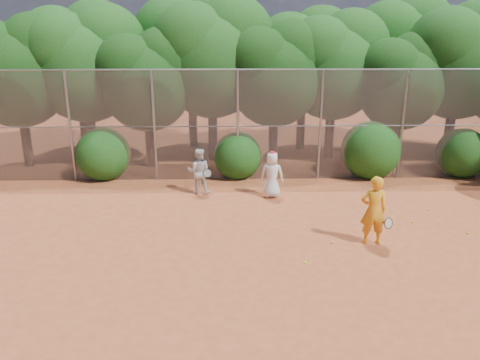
{
  "coord_description": "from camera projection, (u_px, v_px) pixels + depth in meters",
  "views": [
    {
      "loc": [
        -1.31,
        -10.62,
        5.38
      ],
      "look_at": [
        -1.0,
        2.5,
        1.1
      ],
      "focal_mm": 35.0,
      "sensor_mm": 36.0,
      "label": 1
    }
  ],
  "objects": [
    {
      "name": "ball_4",
      "position": [
        429.0,
        209.0,
        14.47
      ],
      "size": [
        0.07,
        0.07,
        0.07
      ],
      "primitive_type": "sphere",
      "color": "#C2EF2B",
      "rests_on": "ground"
    },
    {
      "name": "bush_1",
      "position": [
        238.0,
        154.0,
        17.48
      ],
      "size": [
        1.8,
        1.8,
        1.8
      ],
      "primitive_type": "sphere",
      "color": "#144411",
      "rests_on": "ground"
    },
    {
      "name": "bush_2",
      "position": [
        371.0,
        148.0,
        17.53
      ],
      "size": [
        2.2,
        2.2,
        2.2
      ],
      "primitive_type": "sphere",
      "color": "#144411",
      "rests_on": "ground"
    },
    {
      "name": "bush_3",
      "position": [
        462.0,
        151.0,
        17.65
      ],
      "size": [
        1.9,
        1.9,
        1.9
      ],
      "primitive_type": "sphere",
      "color": "#144411",
      "rests_on": "ground"
    },
    {
      "name": "player_white",
      "position": [
        199.0,
        171.0,
        15.75
      ],
      "size": [
        0.86,
        0.72,
        1.56
      ],
      "rotation": [
        0.0,
        0.0,
        3.09
      ],
      "color": "silver",
      "rests_on": "ground"
    },
    {
      "name": "tree_3",
      "position": [
        213.0,
        54.0,
        18.79
      ],
      "size": [
        4.89,
        4.26,
        6.7
      ],
      "color": "black",
      "rests_on": "ground"
    },
    {
      "name": "tree_6",
      "position": [
        402.0,
        79.0,
        18.48
      ],
      "size": [
        3.86,
        3.36,
        5.29
      ],
      "color": "black",
      "rests_on": "ground"
    },
    {
      "name": "ground",
      "position": [
        282.0,
        252.0,
        11.79
      ],
      "size": [
        80.0,
        80.0,
        0.0
      ],
      "primitive_type": "plane",
      "color": "#A54A25",
      "rests_on": "ground"
    },
    {
      "name": "tree_0",
      "position": [
        18.0,
        67.0,
        18.0
      ],
      "size": [
        4.38,
        3.81,
        6.0
      ],
      "color": "black",
      "rests_on": "ground"
    },
    {
      "name": "tree_7",
      "position": [
        461.0,
        56.0,
        18.86
      ],
      "size": [
        4.77,
        4.14,
        6.53
      ],
      "color": "black",
      "rests_on": "ground"
    },
    {
      "name": "tree_4",
      "position": [
        276.0,
        71.0,
        18.47
      ],
      "size": [
        4.19,
        3.64,
        5.73
      ],
      "color": "black",
      "rests_on": "ground"
    },
    {
      "name": "ball_0",
      "position": [
        413.0,
        222.0,
        13.52
      ],
      "size": [
        0.07,
        0.07,
        0.07
      ],
      "primitive_type": "sphere",
      "color": "#C2EF2B",
      "rests_on": "ground"
    },
    {
      "name": "ball_3",
      "position": [
        305.0,
        263.0,
        11.17
      ],
      "size": [
        0.07,
        0.07,
        0.07
      ],
      "primitive_type": "sphere",
      "color": "#C2EF2B",
      "rests_on": "ground"
    },
    {
      "name": "ball_1",
      "position": [
        332.0,
        243.0,
        12.22
      ],
      "size": [
        0.07,
        0.07,
        0.07
      ],
      "primitive_type": "sphere",
      "color": "#C2EF2B",
      "rests_on": "ground"
    },
    {
      "name": "tree_10",
      "position": [
        192.0,
        46.0,
        20.79
      ],
      "size": [
        5.15,
        4.48,
        7.06
      ],
      "color": "black",
      "rests_on": "ground"
    },
    {
      "name": "tree_1",
      "position": [
        86.0,
        60.0,
        18.46
      ],
      "size": [
        4.64,
        4.03,
        6.35
      ],
      "color": "black",
      "rests_on": "ground"
    },
    {
      "name": "player_teen",
      "position": [
        272.0,
        174.0,
        15.4
      ],
      "size": [
        0.8,
        0.57,
        1.57
      ],
      "rotation": [
        0.0,
        0.0,
        3.03
      ],
      "color": "white",
      "rests_on": "ground"
    },
    {
      "name": "tree_11",
      "position": [
        305.0,
        57.0,
        20.66
      ],
      "size": [
        4.64,
        4.03,
        6.35
      ],
      "color": "black",
      "rests_on": "ground"
    },
    {
      "name": "tree_9",
      "position": [
        78.0,
        53.0,
        20.57
      ],
      "size": [
        4.83,
        4.2,
        6.62
      ],
      "color": "black",
      "rests_on": "ground"
    },
    {
      "name": "player_yellow",
      "position": [
        374.0,
        211.0,
        11.98
      ],
      "size": [
        0.85,
        0.54,
        1.85
      ],
      "rotation": [
        0.0,
        0.0,
        3.12
      ],
      "color": "orange",
      "rests_on": "ground"
    },
    {
      "name": "ball_2",
      "position": [
        468.0,
        233.0,
        12.77
      ],
      "size": [
        0.07,
        0.07,
        0.07
      ],
      "primitive_type": "sphere",
      "color": "#C2EF2B",
      "rests_on": "ground"
    },
    {
      "name": "tree_2",
      "position": [
        147.0,
        77.0,
        18.03
      ],
      "size": [
        3.99,
        3.47,
        5.47
      ],
      "color": "black",
      "rests_on": "ground"
    },
    {
      "name": "tree_12",
      "position": [
        402.0,
        48.0,
        21.23
      ],
      "size": [
        5.02,
        4.37,
        6.88
      ],
      "color": "black",
      "rests_on": "ground"
    },
    {
      "name": "bush_0",
      "position": [
        103.0,
        152.0,
        17.33
      ],
      "size": [
        2.0,
        2.0,
        2.0
      ],
      "primitive_type": "sphere",
      "color": "#144411",
      "rests_on": "ground"
    },
    {
      "name": "tree_5",
      "position": [
        335.0,
        62.0,
        19.2
      ],
      "size": [
        4.51,
        3.92,
        6.17
      ],
      "color": "black",
      "rests_on": "ground"
    },
    {
      "name": "fence_back",
      "position": [
        262.0,
        125.0,
        16.86
      ],
      "size": [
        20.05,
        0.09,
        4.03
      ],
      "color": "gray",
      "rests_on": "ground"
    }
  ]
}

